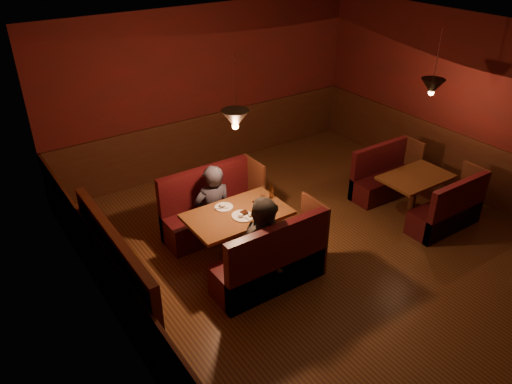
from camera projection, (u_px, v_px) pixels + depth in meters
room at (323, 194)px, 6.39m from camera, size 6.02×7.02×2.92m
main_table at (238, 223)px, 6.70m from camera, size 1.36×0.82×0.95m
main_bench_far at (212, 213)px, 7.38m from camera, size 1.49×0.53×1.02m
main_bench_near at (273, 266)px, 6.27m from camera, size 1.49×0.53×1.02m
second_table at (415, 185)px, 7.83m from camera, size 1.10×0.71×0.62m
second_bench_far at (383, 179)px, 8.40m from camera, size 1.22×0.46×0.87m
second_bench_near at (449, 213)px, 7.45m from camera, size 1.22×0.46×0.87m
diner_a at (212, 193)px, 6.98m from camera, size 0.61×0.45×1.55m
diner_b at (267, 231)px, 6.10m from camera, size 0.96×0.87×1.60m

